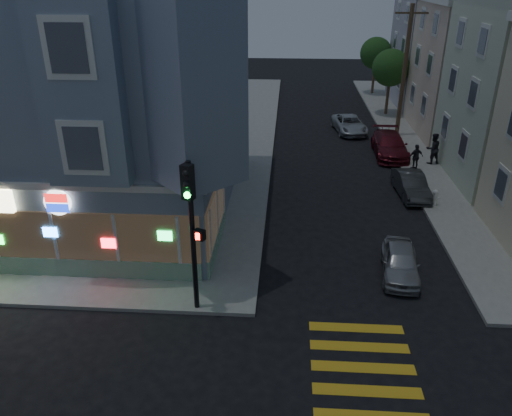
# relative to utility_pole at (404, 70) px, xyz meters

# --- Properties ---
(ground) EXTENTS (120.00, 120.00, 0.00)m
(ground) POSITION_rel_utility_pole_xyz_m (-12.00, -24.00, -4.80)
(ground) COLOR black
(ground) RESTS_ON ground
(sidewalk_nw) EXTENTS (33.00, 42.00, 0.15)m
(sidewalk_nw) POSITION_rel_utility_pole_xyz_m (-25.50, -1.00, -4.72)
(sidewalk_nw) COLOR gray
(sidewalk_nw) RESTS_ON ground
(corner_building) EXTENTS (14.60, 14.60, 11.40)m
(corner_building) POSITION_rel_utility_pole_xyz_m (-18.00, -13.02, 1.02)
(corner_building) COLOR slate
(corner_building) RESTS_ON sidewalk_nw
(row_house_c) EXTENTS (12.00, 8.60, 9.00)m
(row_house_c) POSITION_rel_utility_pole_xyz_m (7.50, 1.00, -0.15)
(row_house_c) COLOR #C7B399
(row_house_c) RESTS_ON sidewalk_ne
(row_house_d) EXTENTS (12.00, 8.60, 10.50)m
(row_house_d) POSITION_rel_utility_pole_xyz_m (7.50, 10.00, 0.60)
(row_house_d) COLOR #9A96A5
(row_house_d) RESTS_ON sidewalk_ne
(utility_pole) EXTENTS (2.20, 0.30, 9.00)m
(utility_pole) POSITION_rel_utility_pole_xyz_m (0.00, 0.00, 0.00)
(utility_pole) COLOR #4C3826
(utility_pole) RESTS_ON sidewalk_ne
(street_tree_near) EXTENTS (3.00, 3.00, 5.30)m
(street_tree_near) POSITION_rel_utility_pole_xyz_m (0.20, 6.00, -0.86)
(street_tree_near) COLOR #4C3826
(street_tree_near) RESTS_ON sidewalk_ne
(street_tree_far) EXTENTS (3.00, 3.00, 5.30)m
(street_tree_far) POSITION_rel_utility_pole_xyz_m (0.20, 14.00, -0.86)
(street_tree_far) COLOR #4C3826
(street_tree_far) RESTS_ON sidewalk_ne
(pedestrian_a) EXTENTS (1.11, 0.98, 1.93)m
(pedestrian_a) POSITION_rel_utility_pole_xyz_m (1.00, -6.04, -3.68)
(pedestrian_a) COLOR black
(pedestrian_a) RESTS_ON sidewalk_ne
(pedestrian_b) EXTENTS (0.99, 0.66, 1.57)m
(pedestrian_b) POSITION_rel_utility_pole_xyz_m (-0.26, -7.17, -3.86)
(pedestrian_b) COLOR #242129
(pedestrian_b) RESTS_ON sidewalk_ne
(parked_car_a) EXTENTS (1.82, 3.64, 1.19)m
(parked_car_a) POSITION_rel_utility_pole_xyz_m (-3.40, -18.87, -4.20)
(parked_car_a) COLOR #A1A4A9
(parked_car_a) RESTS_ON ground
(parked_car_b) EXTENTS (1.55, 3.88, 1.25)m
(parked_car_b) POSITION_rel_utility_pole_xyz_m (-1.30, -10.86, -4.17)
(parked_car_b) COLOR #343739
(parked_car_b) RESTS_ON ground
(parked_car_c) EXTENTS (2.13, 5.03, 1.45)m
(parked_car_c) POSITION_rel_utility_pole_xyz_m (-1.30, -4.35, -4.07)
(parked_car_c) COLOR maroon
(parked_car_c) RESTS_ON ground
(parked_car_d) EXTENTS (2.65, 4.69, 1.24)m
(parked_car_d) POSITION_rel_utility_pole_xyz_m (-3.40, 0.85, -4.18)
(parked_car_d) COLOR #A9AFB4
(parked_car_d) RESTS_ON ground
(traffic_signal) EXTENTS (0.71, 0.62, 5.56)m
(traffic_signal) POSITION_rel_utility_pole_xyz_m (-11.09, -21.84, -0.89)
(traffic_signal) COLOR black
(traffic_signal) RESTS_ON sidewalk_nw
(fire_hydrant) EXTENTS (0.49, 0.28, 0.84)m
(fire_hydrant) POSITION_rel_utility_pole_xyz_m (-0.40, -12.32, -4.20)
(fire_hydrant) COLOR silver
(fire_hydrant) RESTS_ON sidewalk_ne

